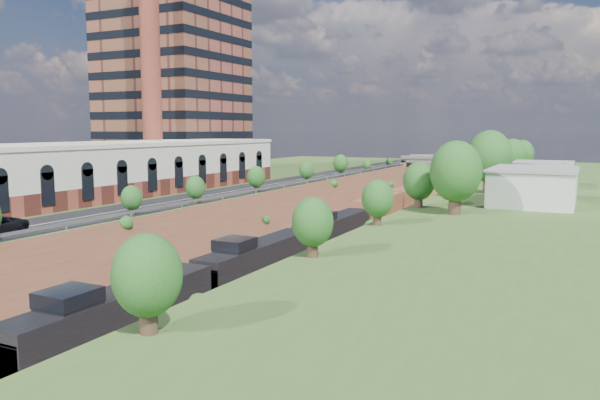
{
  "coord_description": "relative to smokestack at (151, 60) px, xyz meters",
  "views": [
    {
      "loc": [
        29.15,
        -20.46,
        13.74
      ],
      "look_at": [
        0.89,
        36.58,
        6.0
      ],
      "focal_mm": 35.0,
      "sensor_mm": 36.0,
      "label": 1
    }
  ],
  "objects": [
    {
      "name": "road",
      "position": [
        20.5,
        4.0,
        -19.95
      ],
      "size": [
        8.0,
        180.0,
        0.1
      ],
      "primitive_type": "cube",
      "color": "black",
      "rests_on": "platform_left"
    },
    {
      "name": "guardrail",
      "position": [
        24.6,
        3.8,
        -19.45
      ],
      "size": [
        0.1,
        171.0,
        0.7
      ],
      "color": "#99999E",
      "rests_on": "platform_left"
    },
    {
      "name": "tree_left_crest",
      "position": [
        24.2,
        -36.0,
        -17.96
      ],
      "size": [
        2.45,
        2.45,
        3.55
      ],
      "color": "#473323",
      "rests_on": "platform_left"
    },
    {
      "name": "tree_right_large",
      "position": [
        53.0,
        -16.0,
        -15.62
      ],
      "size": [
        5.25,
        5.25,
        7.61
      ],
      "color": "#473323",
      "rests_on": "platform_right"
    },
    {
      "name": "embankment_right",
      "position": [
        47.0,
        4.0,
        -25.0
      ],
      "size": [
        10.0,
        180.0,
        10.0
      ],
      "primitive_type": "cube",
      "rotation": [
        0.0,
        0.79,
        0.0
      ],
      "color": "brown",
      "rests_on": "ground"
    },
    {
      "name": "white_building_near",
      "position": [
        59.5,
        -4.0,
        -18.0
      ],
      "size": [
        9.0,
        12.0,
        4.0
      ],
      "primitive_type": "cube",
      "color": "silver",
      "rests_on": "platform_right"
    },
    {
      "name": "overpass",
      "position": [
        36.0,
        66.0,
        -20.08
      ],
      "size": [
        24.5,
        8.3,
        7.4
      ],
      "color": "gray",
      "rests_on": "ground"
    },
    {
      "name": "white_building_far",
      "position": [
        59.0,
        18.0,
        -18.2
      ],
      "size": [
        8.0,
        10.0,
        3.6
      ],
      "primitive_type": "cube",
      "color": "silver",
      "rests_on": "platform_right"
    },
    {
      "name": "commercial_building",
      "position": [
        8.0,
        -18.0,
        -16.49
      ],
      "size": [
        14.3,
        62.3,
        7.0
      ],
      "color": "brown",
      "rests_on": "platform_left"
    },
    {
      "name": "smokestack",
      "position": [
        0.0,
        0.0,
        0.0
      ],
      "size": [
        3.2,
        3.2,
        40.0
      ],
      "primitive_type": "cylinder",
      "color": "brown",
      "rests_on": "platform_left"
    },
    {
      "name": "rail_right_track",
      "position": [
        38.6,
        4.0,
        -24.91
      ],
      "size": [
        1.58,
        180.0,
        0.18
      ],
      "primitive_type": "cube",
      "color": "gray",
      "rests_on": "ground"
    },
    {
      "name": "platform_left",
      "position": [
        3.0,
        4.0,
        -22.5
      ],
      "size": [
        44.0,
        180.0,
        5.0
      ],
      "primitive_type": "cube",
      "color": "#445F27",
      "rests_on": "ground"
    },
    {
      "name": "embankment_left",
      "position": [
        25.0,
        4.0,
        -25.0
      ],
      "size": [
        10.0,
        180.0,
        10.0
      ],
      "primitive_type": "cube",
      "rotation": [
        0.0,
        0.79,
        0.0
      ],
      "color": "brown",
      "rests_on": "ground"
    },
    {
      "name": "freight_train",
      "position": [
        38.6,
        31.99,
        -22.53
      ],
      "size": [
        2.78,
        172.3,
        4.55
      ],
      "color": "black",
      "rests_on": "ground"
    },
    {
      "name": "highrise_tower",
      "position": [
        -8.0,
        16.0,
        7.88
      ],
      "size": [
        22.0,
        22.0,
        53.9
      ],
      "color": "brown",
      "rests_on": "platform_left"
    },
    {
      "name": "rail_left_track",
      "position": [
        33.4,
        4.0,
        -24.91
      ],
      "size": [
        1.58,
        180.0,
        0.18
      ],
      "primitive_type": "cube",
      "color": "gray",
      "rests_on": "ground"
    }
  ]
}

